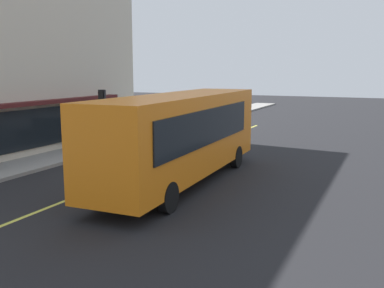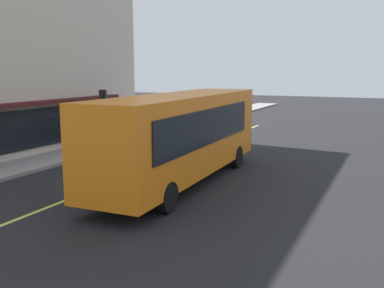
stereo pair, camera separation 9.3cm
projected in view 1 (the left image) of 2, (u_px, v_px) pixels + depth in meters
name	position (u px, v px, depth m)	size (l,w,h in m)	color
ground	(141.00, 171.00, 19.39)	(120.00, 120.00, 0.00)	black
sidewalk	(49.00, 159.00, 21.56)	(80.00, 2.53, 0.15)	gray
lane_centre_stripe	(141.00, 171.00, 19.39)	(36.00, 0.16, 0.01)	#D8D14C
bus	(182.00, 133.00, 17.07)	(11.19, 2.85, 3.50)	orange
traffic_light	(103.00, 104.00, 24.40)	(0.30, 0.52, 3.20)	#2D2D33
car_black	(146.00, 134.00, 25.41)	(4.36, 1.99, 1.52)	black
pedestrian_mid_block	(168.00, 116.00, 31.42)	(0.34, 0.34, 1.65)	black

